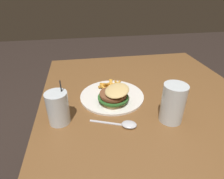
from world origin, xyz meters
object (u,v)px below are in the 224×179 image
object	(u,v)px
spoon	(127,124)
beer_glass	(173,104)
juice_glass	(58,109)
meal_plate_near	(113,95)

from	to	relation	value
spoon	beer_glass	bearing A→B (deg)	23.98
juice_glass	spoon	bearing A→B (deg)	74.52
meal_plate_near	beer_glass	distance (m)	0.28
beer_glass	spoon	xyz separation A→B (m)	(0.01, -0.18, -0.07)
meal_plate_near	spoon	size ratio (longest dim) A/B	1.65
juice_glass	spoon	distance (m)	0.28
juice_glass	spoon	size ratio (longest dim) A/B	0.96
meal_plate_near	spoon	world-z (taller)	meal_plate_near
beer_glass	spoon	world-z (taller)	beer_glass
meal_plate_near	spoon	xyz separation A→B (m)	(0.19, 0.02, -0.02)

